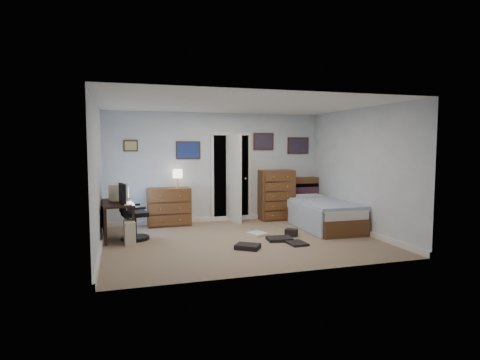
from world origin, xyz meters
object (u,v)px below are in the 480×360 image
object	(u,v)px
computer_desk	(113,211)
office_chair	(132,218)
bed	(324,214)
tall_dresser	(276,195)
low_dresser	(169,207)

from	to	relation	value
computer_desk	office_chair	xyz separation A→B (m)	(0.33, -0.26, -0.12)
office_chair	bed	distance (m)	3.94
tall_dresser	bed	size ratio (longest dim) A/B	0.60
low_dresser	computer_desk	bearing A→B (deg)	-141.50
bed	office_chair	bearing A→B (deg)	179.98
tall_dresser	computer_desk	bearing A→B (deg)	-163.01
computer_desk	office_chair	distance (m)	0.44
office_chair	low_dresser	xyz separation A→B (m)	(0.83, 1.16, 0.00)
office_chair	bed	xyz separation A→B (m)	(3.94, -0.09, -0.11)
low_dresser	tall_dresser	world-z (taller)	tall_dresser
low_dresser	tall_dresser	size ratio (longest dim) A/B	0.79
office_chair	tall_dresser	xyz separation A→B (m)	(3.34, 1.13, 0.18)
office_chair	tall_dresser	distance (m)	3.54
computer_desk	tall_dresser	size ratio (longest dim) A/B	1.04
computer_desk	bed	bearing A→B (deg)	-8.26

